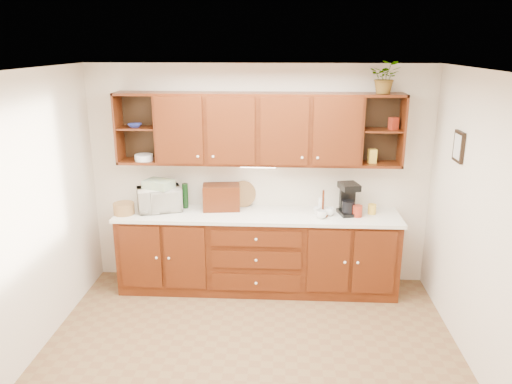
# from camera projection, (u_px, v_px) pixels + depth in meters

# --- Properties ---
(floor) EXTENTS (4.00, 4.00, 0.00)m
(floor) POSITION_uv_depth(u_px,v_px,m) (249.00, 361.00, 4.60)
(floor) COLOR brown
(floor) RESTS_ON ground
(ceiling) EXTENTS (4.00, 4.00, 0.00)m
(ceiling) POSITION_uv_depth(u_px,v_px,m) (248.00, 72.00, 3.85)
(ceiling) COLOR white
(ceiling) RESTS_ON back_wall
(back_wall) EXTENTS (4.00, 0.00, 4.00)m
(back_wall) POSITION_uv_depth(u_px,v_px,m) (259.00, 176.00, 5.90)
(back_wall) COLOR #F0E0C9
(back_wall) RESTS_ON floor
(left_wall) EXTENTS (0.00, 3.50, 3.50)m
(left_wall) POSITION_uv_depth(u_px,v_px,m) (19.00, 224.00, 4.33)
(left_wall) COLOR #F0E0C9
(left_wall) RESTS_ON floor
(right_wall) EXTENTS (0.00, 3.50, 3.50)m
(right_wall) POSITION_uv_depth(u_px,v_px,m) (490.00, 234.00, 4.12)
(right_wall) COLOR #F0E0C9
(right_wall) RESTS_ON floor
(base_cabinets) EXTENTS (3.20, 0.60, 0.90)m
(base_cabinets) POSITION_uv_depth(u_px,v_px,m) (258.00, 253.00, 5.86)
(base_cabinets) COLOR #3B1406
(base_cabinets) RESTS_ON floor
(countertop) EXTENTS (3.24, 0.64, 0.04)m
(countertop) POSITION_uv_depth(u_px,v_px,m) (258.00, 215.00, 5.71)
(countertop) COLOR white
(countertop) RESTS_ON base_cabinets
(upper_cabinets) EXTENTS (3.20, 0.33, 0.80)m
(upper_cabinets) POSITION_uv_depth(u_px,v_px,m) (259.00, 129.00, 5.57)
(upper_cabinets) COLOR #3B1406
(upper_cabinets) RESTS_ON back_wall
(undercabinet_light) EXTENTS (0.40, 0.05, 0.02)m
(undercabinet_light) POSITION_uv_depth(u_px,v_px,m) (258.00, 167.00, 5.64)
(undercabinet_light) COLOR white
(undercabinet_light) RESTS_ON upper_cabinets
(framed_picture) EXTENTS (0.03, 0.24, 0.30)m
(framed_picture) POSITION_uv_depth(u_px,v_px,m) (459.00, 147.00, 4.82)
(framed_picture) COLOR black
(framed_picture) RESTS_ON right_wall
(wicker_basket) EXTENTS (0.25, 0.25, 0.13)m
(wicker_basket) POSITION_uv_depth(u_px,v_px,m) (124.00, 208.00, 5.67)
(wicker_basket) COLOR #A77845
(wicker_basket) RESTS_ON countertop
(microwave) EXTENTS (0.57, 0.48, 0.27)m
(microwave) POSITION_uv_depth(u_px,v_px,m) (159.00, 199.00, 5.78)
(microwave) COLOR beige
(microwave) RESTS_ON countertop
(towel_stack) EXTENTS (0.38, 0.33, 0.09)m
(towel_stack) POSITION_uv_depth(u_px,v_px,m) (159.00, 184.00, 5.73)
(towel_stack) COLOR #D2D664
(towel_stack) RESTS_ON microwave
(wine_bottle) EXTENTS (0.08, 0.08, 0.30)m
(wine_bottle) POSITION_uv_depth(u_px,v_px,m) (185.00, 196.00, 5.86)
(wine_bottle) COLOR black
(wine_bottle) RESTS_ON countertop
(woven_tray) EXTENTS (0.32, 0.19, 0.31)m
(woven_tray) POSITION_uv_depth(u_px,v_px,m) (243.00, 206.00, 5.95)
(woven_tray) COLOR #A77845
(woven_tray) RESTS_ON countertop
(bread_box) EXTENTS (0.45, 0.31, 0.30)m
(bread_box) POSITION_uv_depth(u_px,v_px,m) (221.00, 197.00, 5.81)
(bread_box) COLOR #3B1406
(bread_box) RESTS_ON countertop
(mug_tree) EXTENTS (0.28, 0.27, 0.30)m
(mug_tree) POSITION_uv_depth(u_px,v_px,m) (323.00, 212.00, 5.61)
(mug_tree) COLOR #3B1406
(mug_tree) RESTS_ON countertop
(canister_red) EXTENTS (0.13, 0.13, 0.13)m
(canister_red) POSITION_uv_depth(u_px,v_px,m) (357.00, 211.00, 5.58)
(canister_red) COLOR maroon
(canister_red) RESTS_ON countertop
(canister_white) EXTENTS (0.09, 0.09, 0.18)m
(canister_white) POSITION_uv_depth(u_px,v_px,m) (321.00, 205.00, 5.70)
(canister_white) COLOR white
(canister_white) RESTS_ON countertop
(canister_yellow) EXTENTS (0.10, 0.10, 0.11)m
(canister_yellow) POSITION_uv_depth(u_px,v_px,m) (372.00, 209.00, 5.68)
(canister_yellow) COLOR gold
(canister_yellow) RESTS_ON countertop
(coffee_maker) EXTENTS (0.25, 0.29, 0.36)m
(coffee_maker) POSITION_uv_depth(u_px,v_px,m) (348.00, 199.00, 5.65)
(coffee_maker) COLOR black
(coffee_maker) RESTS_ON countertop
(bowl_stack) EXTENTS (0.19, 0.19, 0.04)m
(bowl_stack) POSITION_uv_depth(u_px,v_px,m) (135.00, 125.00, 5.62)
(bowl_stack) COLOR #283696
(bowl_stack) RESTS_ON upper_cabinets
(plate_stack) EXTENTS (0.25, 0.25, 0.07)m
(plate_stack) POSITION_uv_depth(u_px,v_px,m) (144.00, 157.00, 5.71)
(plate_stack) COLOR white
(plate_stack) RESTS_ON upper_cabinets
(pantry_box_yellow) EXTENTS (0.10, 0.08, 0.16)m
(pantry_box_yellow) POSITION_uv_depth(u_px,v_px,m) (372.00, 156.00, 5.57)
(pantry_box_yellow) COLOR gold
(pantry_box_yellow) RESTS_ON upper_cabinets
(pantry_box_red) EXTENTS (0.11, 0.11, 0.13)m
(pantry_box_red) POSITION_uv_depth(u_px,v_px,m) (394.00, 123.00, 5.46)
(pantry_box_red) COLOR maroon
(pantry_box_red) RESTS_ON upper_cabinets
(potted_plant) EXTENTS (0.38, 0.35, 0.35)m
(potted_plant) POSITION_uv_depth(u_px,v_px,m) (386.00, 77.00, 5.28)
(potted_plant) COLOR #999999
(potted_plant) RESTS_ON upper_cabinets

